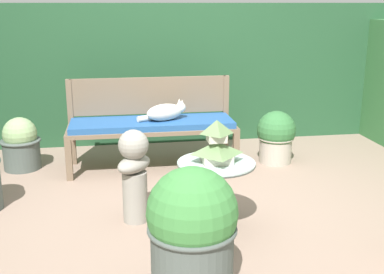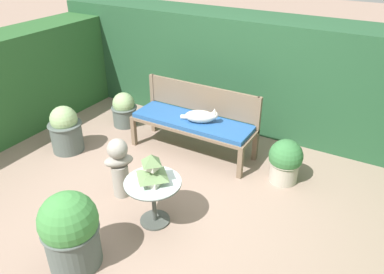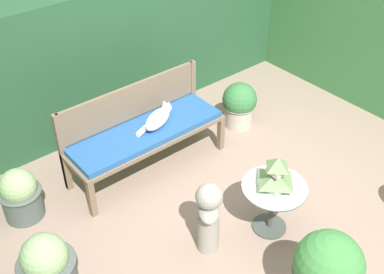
% 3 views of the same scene
% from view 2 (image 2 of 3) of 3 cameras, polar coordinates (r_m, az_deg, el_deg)
% --- Properties ---
extents(ground, '(30.00, 30.00, 0.00)m').
position_cam_2_polar(ground, '(4.36, -4.10, -9.03)').
color(ground, gray).
extents(foliage_hedge_back, '(6.40, 0.82, 1.63)m').
position_cam_2_polar(foliage_hedge_back, '(5.80, 8.53, 9.96)').
color(foliage_hedge_back, '#234C2D').
rests_on(foliage_hedge_back, ground).
extents(foliage_hedge_left, '(0.70, 3.50, 1.44)m').
position_cam_2_polar(foliage_hedge_left, '(5.99, -27.00, 6.72)').
color(foliage_hedge_left, '#285628').
rests_on(foliage_hedge_left, ground).
extents(garden_bench, '(1.68, 0.54, 0.50)m').
position_cam_2_polar(garden_bench, '(4.96, 0.07, 2.04)').
color(garden_bench, brown).
rests_on(garden_bench, ground).
extents(bench_backrest, '(1.68, 0.06, 0.89)m').
position_cam_2_polar(bench_backrest, '(5.06, 1.50, 5.36)').
color(bench_backrest, brown).
rests_on(bench_backrest, ground).
extents(cat, '(0.50, 0.30, 0.20)m').
position_cam_2_polar(cat, '(4.82, 1.32, 3.17)').
color(cat, silver).
rests_on(cat, garden_bench).
extents(patio_table, '(0.58, 0.58, 0.51)m').
position_cam_2_polar(patio_table, '(3.81, -5.93, -8.12)').
color(patio_table, '#424742').
rests_on(patio_table, ground).
extents(pagoda_birdhouse, '(0.29, 0.29, 0.32)m').
position_cam_2_polar(pagoda_birdhouse, '(3.66, -6.13, -5.08)').
color(pagoda_birdhouse, beige).
rests_on(pagoda_birdhouse, patio_table).
extents(garden_bust, '(0.35, 0.36, 0.72)m').
position_cam_2_polar(garden_bust, '(4.23, -11.04, -4.20)').
color(garden_bust, gray).
rests_on(garden_bust, ground).
extents(potted_plant_bench_right, '(0.40, 0.40, 0.55)m').
position_cam_2_polar(potted_plant_bench_right, '(4.59, 14.01, -3.55)').
color(potted_plant_bench_right, '#ADA393').
rests_on(potted_plant_bench_right, ground).
extents(potted_plant_hedge_corner, '(0.40, 0.40, 0.53)m').
position_cam_2_polar(potted_plant_hedge_corner, '(5.85, -10.29, 4.11)').
color(potted_plant_hedge_corner, '#4C5651').
rests_on(potted_plant_hedge_corner, ground).
extents(potted_plant_path_edge, '(0.46, 0.46, 0.65)m').
position_cam_2_polar(potted_plant_path_edge, '(5.33, -18.71, 1.05)').
color(potted_plant_path_edge, '#4C5651').
rests_on(potted_plant_path_edge, ground).
extents(potted_plant_table_near, '(0.52, 0.52, 0.76)m').
position_cam_2_polar(potted_plant_table_near, '(3.54, -18.05, -13.40)').
color(potted_plant_table_near, '#4C5651').
rests_on(potted_plant_table_near, ground).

